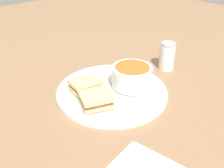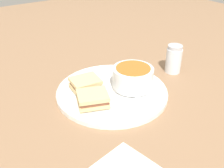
# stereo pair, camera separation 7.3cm
# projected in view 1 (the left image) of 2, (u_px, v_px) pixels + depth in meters

# --- Properties ---
(ground_plane) EXTENTS (2.40, 2.40, 0.00)m
(ground_plane) POSITION_uv_depth(u_px,v_px,m) (112.00, 94.00, 0.74)
(ground_plane) COLOR #8E6B4C
(plate) EXTENTS (0.31, 0.31, 0.02)m
(plate) POSITION_uv_depth(u_px,v_px,m) (112.00, 91.00, 0.74)
(plate) COLOR white
(plate) RESTS_ON ground_plane
(soup_bowl) EXTENTS (0.11, 0.11, 0.06)m
(soup_bowl) POSITION_uv_depth(u_px,v_px,m) (132.00, 76.00, 0.74)
(soup_bowl) COLOR white
(soup_bowl) RESTS_ON plate
(spoon) EXTENTS (0.11, 0.05, 0.01)m
(spoon) POSITION_uv_depth(u_px,v_px,m) (142.00, 91.00, 0.72)
(spoon) COLOR silver
(spoon) RESTS_ON plate
(sandwich_half_near) EXTENTS (0.08, 0.08, 0.03)m
(sandwich_half_near) POSITION_uv_depth(u_px,v_px,m) (85.00, 85.00, 0.72)
(sandwich_half_near) COLOR #DBBC7F
(sandwich_half_near) RESTS_ON plate
(sandwich_half_far) EXTENTS (0.10, 0.09, 0.03)m
(sandwich_half_far) POSITION_uv_depth(u_px,v_px,m) (96.00, 100.00, 0.66)
(sandwich_half_far) COLOR #DBBC7F
(sandwich_half_far) RESTS_ON plate
(salt_shaker) EXTENTS (0.05, 0.05, 0.09)m
(salt_shaker) POSITION_uv_depth(u_px,v_px,m) (168.00, 57.00, 0.86)
(salt_shaker) COLOR silver
(salt_shaker) RESTS_ON ground_plane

